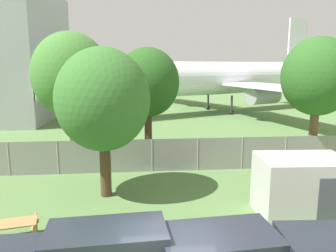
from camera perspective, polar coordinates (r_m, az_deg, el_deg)
name	(u,v)px	position (r m, az deg, el deg)	size (l,w,h in m)	color
perimeter_fence	(152,155)	(18.16, -2.76, -5.14)	(56.07, 0.07, 1.85)	gray
airplane	(212,79)	(40.62, 7.73, 8.18)	(39.09, 31.77, 12.16)	white
portable_cabin	(302,187)	(13.89, 22.26, -9.84)	(3.45, 2.46, 2.37)	silver
picnic_bench_near_cabin	(10,231)	(12.43, -25.74, -16.16)	(1.91, 1.71, 0.76)	#A37A47
tree_near_hangar	(318,77)	(20.61, 24.63, 7.75)	(4.06, 4.06, 7.44)	brown
tree_left_of_cabin	(103,100)	(14.40, -11.26, 4.45)	(4.09, 4.09, 6.63)	#4C3823
tree_behind_benches	(148,83)	(19.39, -3.55, 7.50)	(3.70, 3.70, 6.88)	#4C3823
tree_far_right	(71,75)	(20.27, -16.53, 8.47)	(4.54, 4.54, 7.78)	brown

